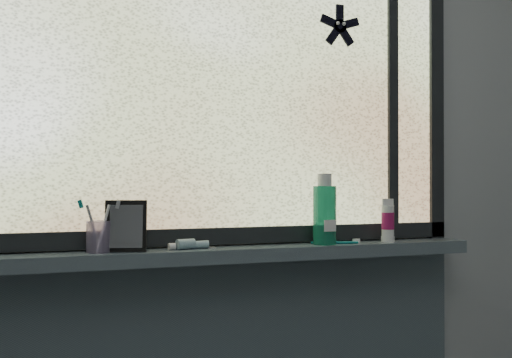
{
  "coord_description": "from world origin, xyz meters",
  "views": [
    {
      "loc": [
        -0.47,
        -0.38,
        1.21
      ],
      "look_at": [
        0.03,
        1.05,
        1.22
      ],
      "focal_mm": 40.0,
      "sensor_mm": 36.0,
      "label": 1
    }
  ],
  "objects": [
    {
      "name": "wall_back",
      "position": [
        0.0,
        1.3,
        1.25
      ],
      "size": [
        3.0,
        0.01,
        2.5
      ],
      "primitive_type": "cube",
      "color": "#9EA3A8",
      "rests_on": "ground"
    },
    {
      "name": "windowsill",
      "position": [
        0.0,
        1.23,
        1.0
      ],
      "size": [
        1.62,
        0.14,
        0.04
      ],
      "primitive_type": "cube",
      "color": "#46545D",
      "rests_on": "wall_back"
    },
    {
      "name": "window_pane",
      "position": [
        0.0,
        1.28,
        1.53
      ],
      "size": [
        1.5,
        0.01,
        1.0
      ],
      "primitive_type": "cube",
      "color": "silver",
      "rests_on": "wall_back"
    },
    {
      "name": "frame_bottom",
      "position": [
        0.0,
        1.28,
        1.05
      ],
      "size": [
        1.6,
        0.03,
        0.05
      ],
      "primitive_type": "cube",
      "color": "black",
      "rests_on": "windowsill"
    },
    {
      "name": "frame_right",
      "position": [
        0.78,
        1.28,
        1.53
      ],
      "size": [
        0.05,
        0.03,
        1.1
      ],
      "primitive_type": "cube",
      "color": "black",
      "rests_on": "wall_back"
    },
    {
      "name": "frame_mullion",
      "position": [
        0.6,
        1.28,
        1.53
      ],
      "size": [
        0.03,
        0.03,
        1.0
      ],
      "primitive_type": "cube",
      "color": "black",
      "rests_on": "wall_back"
    },
    {
      "name": "starfish_sticker",
      "position": [
        0.4,
        1.27,
        1.72
      ],
      "size": [
        0.15,
        0.02,
        0.15
      ],
      "primitive_type": null,
      "color": "black",
      "rests_on": "window_pane"
    },
    {
      "name": "vanity_mirror",
      "position": [
        -0.29,
        1.22,
        1.09
      ],
      "size": [
        0.12,
        0.08,
        0.14
      ],
      "primitive_type": "cube",
      "rotation": [
        0.0,
        0.0,
        -0.26
      ],
      "color": "black",
      "rests_on": "windowsill"
    },
    {
      "name": "toothpaste_tube",
      "position": [
        -0.1,
        1.22,
        1.03
      ],
      "size": [
        0.17,
        0.06,
        0.03
      ],
      "primitive_type": null,
      "rotation": [
        0.0,
        0.0,
        0.16
      ],
      "color": "silver",
      "rests_on": "windowsill"
    },
    {
      "name": "toothbrush_cup",
      "position": [
        -0.36,
        1.23,
        1.06
      ],
      "size": [
        0.07,
        0.07,
        0.09
      ],
      "primitive_type": "cylinder",
      "rotation": [
        0.0,
        0.0,
        -0.14
      ],
      "color": "#BAA5DA",
      "rests_on": "windowsill"
    },
    {
      "name": "toothbrush_lying",
      "position": [
        0.35,
        1.21,
        1.03
      ],
      "size": [
        0.18,
        0.07,
        0.01
      ],
      "primitive_type": null,
      "rotation": [
        0.0,
        0.0,
        -0.29
      ],
      "color": "#0D7B7C",
      "rests_on": "windowsill"
    },
    {
      "name": "mouthwash_bottle",
      "position": [
        0.31,
        1.21,
        1.13
      ],
      "size": [
        0.08,
        0.08,
        0.18
      ],
      "primitive_type": "cylinder",
      "rotation": [
        0.0,
        0.0,
        0.18
      ],
      "color": "#1B8D67",
      "rests_on": "windowsill"
    },
    {
      "name": "cream_tube",
      "position": [
        0.54,
        1.21,
        1.09
      ],
      "size": [
        0.05,
        0.05,
        0.1
      ],
      "primitive_type": "cylinder",
      "rotation": [
        0.0,
        0.0,
        0.34
      ],
      "color": "silver",
      "rests_on": "windowsill"
    }
  ]
}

